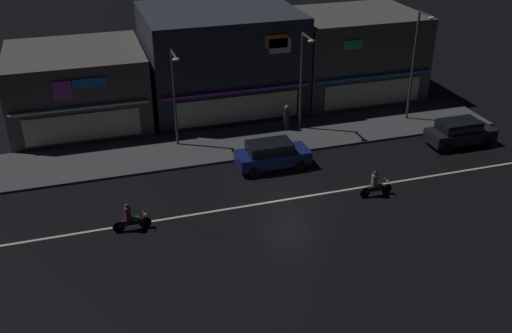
{
  "coord_description": "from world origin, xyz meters",
  "views": [
    {
      "loc": [
        -9.94,
        -25.78,
        16.32
      ],
      "look_at": [
        -1.12,
        2.43,
        0.96
      ],
      "focal_mm": 41.69,
      "sensor_mm": 36.0,
      "label": 1
    }
  ],
  "objects_px": {
    "streetlamp_mid": "(303,74)",
    "pedestrian_on_sidewalk": "(286,118)",
    "parked_car_trailing": "(272,155)",
    "streetlamp_west": "(175,90)",
    "parked_car_near_kerb": "(460,132)",
    "traffic_cone": "(306,154)",
    "motorcycle_lead": "(130,219)",
    "motorcycle_following": "(375,185)",
    "streetlamp_east": "(416,58)"
  },
  "relations": [
    {
      "from": "parked_car_trailing",
      "to": "motorcycle_following",
      "type": "xyz_separation_m",
      "value": [
        4.28,
        -4.79,
        -0.24
      ]
    },
    {
      "from": "motorcycle_following",
      "to": "traffic_cone",
      "type": "distance_m",
      "value": 5.67
    },
    {
      "from": "parked_car_trailing",
      "to": "motorcycle_lead",
      "type": "distance_m",
      "value": 9.72
    },
    {
      "from": "parked_car_trailing",
      "to": "pedestrian_on_sidewalk",
      "type": "bearing_deg",
      "value": -118.93
    },
    {
      "from": "streetlamp_east",
      "to": "traffic_cone",
      "type": "distance_m",
      "value": 10.48
    },
    {
      "from": "parked_car_trailing",
      "to": "traffic_cone",
      "type": "distance_m",
      "value": 2.48
    },
    {
      "from": "streetlamp_west",
      "to": "motorcycle_following",
      "type": "xyz_separation_m",
      "value": [
        9.04,
        -9.2,
        -3.2
      ]
    },
    {
      "from": "streetlamp_east",
      "to": "motorcycle_following",
      "type": "relative_size",
      "value": 3.95
    },
    {
      "from": "streetlamp_mid",
      "to": "parked_car_trailing",
      "type": "bearing_deg",
      "value": -128.44
    },
    {
      "from": "streetlamp_east",
      "to": "motorcycle_following",
      "type": "xyz_separation_m",
      "value": [
        -7.06,
        -8.63,
        -3.91
      ]
    },
    {
      "from": "parked_car_trailing",
      "to": "parked_car_near_kerb",
      "type": "bearing_deg",
      "value": 177.55
    },
    {
      "from": "streetlamp_mid",
      "to": "motorcycle_following",
      "type": "relative_size",
      "value": 3.42
    },
    {
      "from": "streetlamp_east",
      "to": "parked_car_near_kerb",
      "type": "relative_size",
      "value": 1.75
    },
    {
      "from": "streetlamp_east",
      "to": "streetlamp_west",
      "type": "bearing_deg",
      "value": 177.96
    },
    {
      "from": "streetlamp_mid",
      "to": "parked_car_near_kerb",
      "type": "height_order",
      "value": "streetlamp_mid"
    },
    {
      "from": "streetlamp_east",
      "to": "parked_car_near_kerb",
      "type": "xyz_separation_m",
      "value": [
        1.09,
        -4.37,
        -3.67
      ]
    },
    {
      "from": "streetlamp_mid",
      "to": "traffic_cone",
      "type": "height_order",
      "value": "streetlamp_mid"
    },
    {
      "from": "streetlamp_east",
      "to": "motorcycle_lead",
      "type": "bearing_deg",
      "value": -158.14
    },
    {
      "from": "parked_car_near_kerb",
      "to": "traffic_cone",
      "type": "relative_size",
      "value": 7.82
    },
    {
      "from": "streetlamp_east",
      "to": "traffic_cone",
      "type": "relative_size",
      "value": 13.66
    },
    {
      "from": "pedestrian_on_sidewalk",
      "to": "motorcycle_lead",
      "type": "distance_m",
      "value": 14.49
    },
    {
      "from": "traffic_cone",
      "to": "motorcycle_lead",
      "type": "bearing_deg",
      "value": -156.83
    },
    {
      "from": "pedestrian_on_sidewalk",
      "to": "parked_car_near_kerb",
      "type": "height_order",
      "value": "pedestrian_on_sidewalk"
    },
    {
      "from": "streetlamp_west",
      "to": "traffic_cone",
      "type": "xyz_separation_m",
      "value": [
        7.12,
        -3.88,
        -3.55
      ]
    },
    {
      "from": "motorcycle_lead",
      "to": "streetlamp_mid",
      "type": "bearing_deg",
      "value": -150.08
    },
    {
      "from": "pedestrian_on_sidewalk",
      "to": "parked_car_trailing",
      "type": "height_order",
      "value": "pedestrian_on_sidewalk"
    },
    {
      "from": "pedestrian_on_sidewalk",
      "to": "parked_car_near_kerb",
      "type": "relative_size",
      "value": 0.4
    },
    {
      "from": "streetlamp_west",
      "to": "parked_car_near_kerb",
      "type": "distance_m",
      "value": 18.14
    },
    {
      "from": "parked_car_trailing",
      "to": "streetlamp_west",
      "type": "bearing_deg",
      "value": -42.76
    },
    {
      "from": "streetlamp_mid",
      "to": "streetlamp_east",
      "type": "xyz_separation_m",
      "value": [
        7.75,
        -0.68,
        0.53
      ]
    },
    {
      "from": "motorcycle_lead",
      "to": "motorcycle_following",
      "type": "xyz_separation_m",
      "value": [
        13.03,
        -0.56,
        0.0
      ]
    },
    {
      "from": "traffic_cone",
      "to": "streetlamp_mid",
      "type": "bearing_deg",
      "value": 72.81
    },
    {
      "from": "streetlamp_west",
      "to": "streetlamp_mid",
      "type": "xyz_separation_m",
      "value": [
        8.35,
        0.11,
        0.19
      ]
    },
    {
      "from": "traffic_cone",
      "to": "parked_car_trailing",
      "type": "bearing_deg",
      "value": -167.39
    },
    {
      "from": "pedestrian_on_sidewalk",
      "to": "parked_car_near_kerb",
      "type": "bearing_deg",
      "value": -70.62
    },
    {
      "from": "parked_car_trailing",
      "to": "motorcycle_following",
      "type": "height_order",
      "value": "parked_car_trailing"
    },
    {
      "from": "streetlamp_mid",
      "to": "pedestrian_on_sidewalk",
      "type": "xyz_separation_m",
      "value": [
        -0.97,
        0.22,
        -3.08
      ]
    },
    {
      "from": "streetlamp_west",
      "to": "streetlamp_east",
      "type": "xyz_separation_m",
      "value": [
        16.1,
        -0.57,
        0.71
      ]
    },
    {
      "from": "streetlamp_mid",
      "to": "pedestrian_on_sidewalk",
      "type": "relative_size",
      "value": 3.77
    },
    {
      "from": "parked_car_near_kerb",
      "to": "pedestrian_on_sidewalk",
      "type": "bearing_deg",
      "value": 151.76
    },
    {
      "from": "streetlamp_mid",
      "to": "motorcycle_lead",
      "type": "bearing_deg",
      "value": -144.67
    },
    {
      "from": "streetlamp_mid",
      "to": "pedestrian_on_sidewalk",
      "type": "distance_m",
      "value": 3.23
    },
    {
      "from": "pedestrian_on_sidewalk",
      "to": "parked_car_trailing",
      "type": "xyz_separation_m",
      "value": [
        -2.62,
        -4.74,
        -0.07
      ]
    },
    {
      "from": "streetlamp_east",
      "to": "pedestrian_on_sidewalk",
      "type": "xyz_separation_m",
      "value": [
        -8.72,
        0.91,
        -3.6
      ]
    },
    {
      "from": "pedestrian_on_sidewalk",
      "to": "parked_car_near_kerb",
      "type": "distance_m",
      "value": 11.14
    },
    {
      "from": "streetlamp_west",
      "to": "streetlamp_mid",
      "type": "relative_size",
      "value": 0.95
    },
    {
      "from": "motorcycle_following",
      "to": "streetlamp_west",
      "type": "bearing_deg",
      "value": -50.99
    },
    {
      "from": "motorcycle_following",
      "to": "streetlamp_east",
      "type": "bearing_deg",
      "value": -134.8
    },
    {
      "from": "pedestrian_on_sidewalk",
      "to": "motorcycle_lead",
      "type": "relative_size",
      "value": 0.91
    },
    {
      "from": "streetlamp_east",
      "to": "parked_car_near_kerb",
      "type": "height_order",
      "value": "streetlamp_east"
    }
  ]
}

